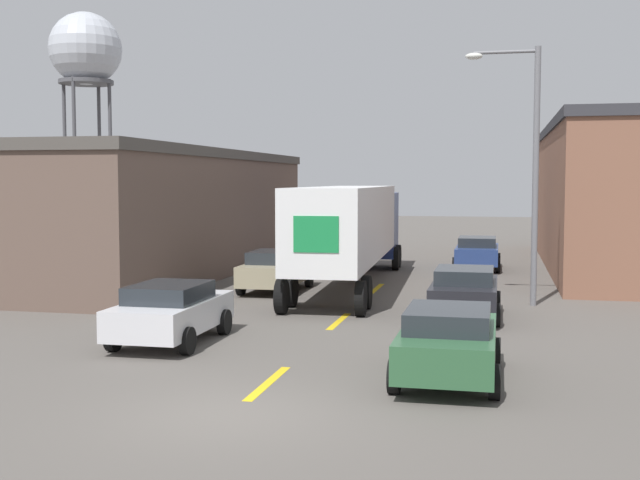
{
  "coord_description": "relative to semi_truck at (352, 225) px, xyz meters",
  "views": [
    {
      "loc": [
        4.5,
        -13.01,
        4.06
      ],
      "look_at": [
        -0.98,
        11.37,
        2.22
      ],
      "focal_mm": 45.0,
      "sensor_mm": 36.0,
      "label": 1
    }
  ],
  "objects": [
    {
      "name": "parked_car_right_mid",
      "position": [
        4.58,
        -6.6,
        -1.57
      ],
      "size": [
        2.09,
        4.18,
        1.5
      ],
      "color": "black",
      "rests_on": "ground_plane"
    },
    {
      "name": "ground_plane",
      "position": [
        1.06,
        -17.49,
        -2.37
      ],
      "size": [
        160.0,
        160.0,
        0.0
      ],
      "primitive_type": "plane",
      "color": "#56514C"
    },
    {
      "name": "semi_truck",
      "position": [
        0.0,
        0.0,
        0.0
      ],
      "size": [
        3.38,
        15.8,
        3.85
      ],
      "rotation": [
        0.0,
        0.0,
        0.04
      ],
      "color": "navy",
      "rests_on": "ground_plane"
    },
    {
      "name": "parked_car_left_far",
      "position": [
        -2.46,
        -2.21,
        -1.57
      ],
      "size": [
        2.09,
        4.18,
        1.5
      ],
      "color": "tan",
      "rests_on": "ground_plane"
    },
    {
      "name": "parked_car_left_near",
      "position": [
        -2.46,
        -11.88,
        -1.57
      ],
      "size": [
        2.09,
        4.18,
        1.5
      ],
      "color": "silver",
      "rests_on": "ground_plane"
    },
    {
      "name": "road_centerline",
      "position": [
        1.06,
        -7.96,
        -2.37
      ],
      "size": [
        0.2,
        17.35,
        0.01
      ],
      "color": "gold",
      "rests_on": "ground_plane"
    },
    {
      "name": "parked_car_right_far",
      "position": [
        4.58,
        6.81,
        -1.57
      ],
      "size": [
        2.09,
        4.18,
        1.5
      ],
      "color": "navy",
      "rests_on": "ground_plane"
    },
    {
      "name": "parked_car_right_near",
      "position": [
        4.58,
        -14.2,
        -1.57
      ],
      "size": [
        2.09,
        4.18,
        1.5
      ],
      "color": "#2D5B38",
      "rests_on": "ground_plane"
    },
    {
      "name": "water_tower",
      "position": [
        -25.86,
        26.72,
        11.63
      ],
      "size": [
        5.55,
        5.55,
        17.02
      ],
      "color": "#47474C",
      "rests_on": "ground_plane"
    },
    {
      "name": "street_lamp",
      "position": [
        6.42,
        -3.67,
        2.44
      ],
      "size": [
        2.39,
        0.32,
        8.36
      ],
      "color": "slate",
      "rests_on": "ground_plane"
    },
    {
      "name": "warehouse_left",
      "position": [
        -9.6,
        2.5,
        0.34
      ],
      "size": [
        8.21,
        22.0,
        5.4
      ],
      "color": "brown",
      "rests_on": "ground_plane"
    }
  ]
}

